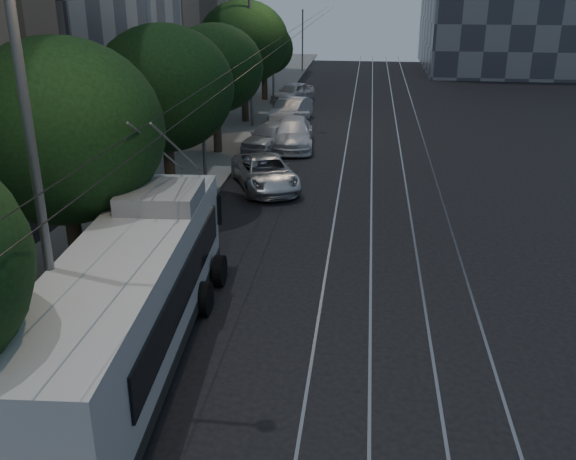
{
  "coord_description": "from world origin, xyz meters",
  "views": [
    {
      "loc": [
        1.37,
        -15.42,
        8.88
      ],
      "look_at": [
        -0.8,
        2.1,
        1.91
      ],
      "focal_mm": 40.0,
      "sensor_mm": 36.0,
      "label": 1
    }
  ],
  "objects_px": {
    "pickup_silver": "(265,173)",
    "streetlamp_near": "(45,94)",
    "car_white_d": "(293,93)",
    "car_white_a": "(269,136)",
    "car_white_b": "(293,133)",
    "streetlamp_far": "(257,19)",
    "trolleybus": "(131,298)",
    "car_white_c": "(291,111)"
  },
  "relations": [
    {
      "from": "car_white_b",
      "to": "car_white_d",
      "type": "relative_size",
      "value": 1.24
    },
    {
      "from": "car_white_a",
      "to": "pickup_silver",
      "type": "bearing_deg",
      "value": -65.41
    },
    {
      "from": "trolleybus",
      "to": "car_white_d",
      "type": "xyz_separation_m",
      "value": [
        -0.2,
        35.42,
        -0.9
      ]
    },
    {
      "from": "car_white_c",
      "to": "streetlamp_near",
      "type": "xyz_separation_m",
      "value": [
        -1.17,
        -29.7,
        6.01
      ]
    },
    {
      "from": "car_white_d",
      "to": "streetlamp_far",
      "type": "height_order",
      "value": "streetlamp_far"
    },
    {
      "from": "pickup_silver",
      "to": "streetlamp_far",
      "type": "relative_size",
      "value": 0.46
    },
    {
      "from": "car_white_b",
      "to": "streetlamp_near",
      "type": "xyz_separation_m",
      "value": [
        -2.07,
        -23.24,
        6.01
      ]
    },
    {
      "from": "car_white_a",
      "to": "car_white_b",
      "type": "distance_m",
      "value": 1.36
    },
    {
      "from": "streetlamp_near",
      "to": "car_white_a",
      "type": "bearing_deg",
      "value": 87.92
    },
    {
      "from": "car_white_b",
      "to": "car_white_c",
      "type": "xyz_separation_m",
      "value": [
        -0.89,
        6.46,
        0.01
      ]
    },
    {
      "from": "trolleybus",
      "to": "pickup_silver",
      "type": "bearing_deg",
      "value": 81.91
    },
    {
      "from": "car_white_c",
      "to": "streetlamp_far",
      "type": "height_order",
      "value": "streetlamp_far"
    },
    {
      "from": "car_white_b",
      "to": "trolleybus",
      "type": "bearing_deg",
      "value": -98.81
    },
    {
      "from": "streetlamp_far",
      "to": "car_white_c",
      "type": "bearing_deg",
      "value": 47.36
    },
    {
      "from": "car_white_b",
      "to": "streetlamp_far",
      "type": "relative_size",
      "value": 0.49
    },
    {
      "from": "car_white_b",
      "to": "streetlamp_near",
      "type": "height_order",
      "value": "streetlamp_near"
    },
    {
      "from": "car_white_b",
      "to": "car_white_c",
      "type": "bearing_deg",
      "value": 92.75
    },
    {
      "from": "trolleybus",
      "to": "car_white_d",
      "type": "bearing_deg",
      "value": 86.48
    },
    {
      "from": "streetlamp_near",
      "to": "streetlamp_far",
      "type": "distance_m",
      "value": 27.78
    },
    {
      "from": "trolleybus",
      "to": "streetlamp_near",
      "type": "height_order",
      "value": "streetlamp_near"
    },
    {
      "from": "streetlamp_near",
      "to": "streetlamp_far",
      "type": "xyz_separation_m",
      "value": [
        -0.6,
        27.77,
        -0.21
      ]
    },
    {
      "from": "car_white_d",
      "to": "pickup_silver",
      "type": "bearing_deg",
      "value": -62.17
    },
    {
      "from": "pickup_silver",
      "to": "streetlamp_near",
      "type": "relative_size",
      "value": 0.45
    },
    {
      "from": "car_white_a",
      "to": "car_white_b",
      "type": "height_order",
      "value": "car_white_b"
    },
    {
      "from": "car_white_a",
      "to": "car_white_b",
      "type": "xyz_separation_m",
      "value": [
        1.24,
        0.55,
        0.05
      ]
    },
    {
      "from": "pickup_silver",
      "to": "car_white_d",
      "type": "height_order",
      "value": "car_white_d"
    },
    {
      "from": "car_white_a",
      "to": "streetlamp_near",
      "type": "relative_size",
      "value": 0.38
    },
    {
      "from": "car_white_c",
      "to": "car_white_a",
      "type": "bearing_deg",
      "value": -82.13
    },
    {
      "from": "car_white_d",
      "to": "streetlamp_near",
      "type": "height_order",
      "value": "streetlamp_near"
    },
    {
      "from": "pickup_silver",
      "to": "car_white_d",
      "type": "bearing_deg",
      "value": 71.23
    },
    {
      "from": "car_white_d",
      "to": "streetlamp_near",
      "type": "xyz_separation_m",
      "value": [
        -0.47,
        -36.97,
        6.06
      ]
    },
    {
      "from": "pickup_silver",
      "to": "car_white_b",
      "type": "relative_size",
      "value": 0.94
    },
    {
      "from": "pickup_silver",
      "to": "streetlamp_far",
      "type": "height_order",
      "value": "streetlamp_far"
    },
    {
      "from": "pickup_silver",
      "to": "car_white_a",
      "type": "height_order",
      "value": "car_white_a"
    },
    {
      "from": "car_white_a",
      "to": "trolleybus",
      "type": "bearing_deg",
      "value": -73.12
    },
    {
      "from": "car_white_b",
      "to": "car_white_d",
      "type": "xyz_separation_m",
      "value": [
        -1.6,
        13.73,
        -0.04
      ]
    },
    {
      "from": "car_white_a",
      "to": "car_white_d",
      "type": "xyz_separation_m",
      "value": [
        -0.36,
        14.28,
        0.01
      ]
    },
    {
      "from": "car_white_b",
      "to": "streetlamp_near",
      "type": "distance_m",
      "value": 24.09
    },
    {
      "from": "car_white_a",
      "to": "streetlamp_near",
      "type": "bearing_deg",
      "value": -74.78
    },
    {
      "from": "car_white_c",
      "to": "streetlamp_near",
      "type": "height_order",
      "value": "streetlamp_near"
    },
    {
      "from": "trolleybus",
      "to": "streetlamp_near",
      "type": "xyz_separation_m",
      "value": [
        -0.67,
        -1.55,
        5.15
      ]
    },
    {
      "from": "car_white_a",
      "to": "car_white_c",
      "type": "relative_size",
      "value": 0.89
    }
  ]
}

